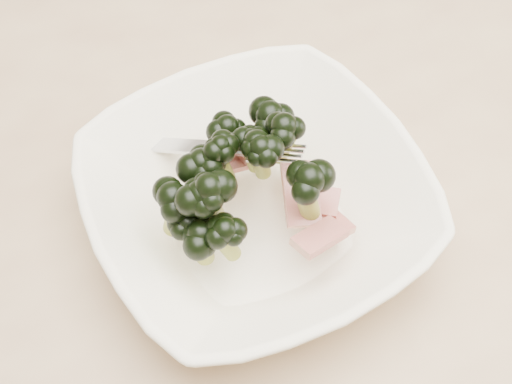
% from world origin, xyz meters
% --- Properties ---
extents(dining_table, '(1.20, 0.80, 0.75)m').
position_xyz_m(dining_table, '(0.00, 0.00, 0.65)').
color(dining_table, tan).
rests_on(dining_table, ground).
extents(broccoli_dish, '(0.30, 0.30, 0.12)m').
position_xyz_m(broccoli_dish, '(-0.12, 0.02, 0.79)').
color(broccoli_dish, white).
rests_on(broccoli_dish, dining_table).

